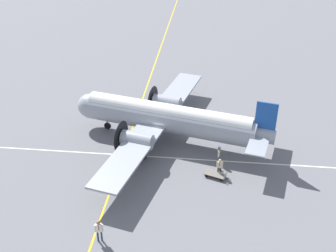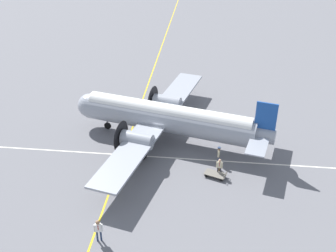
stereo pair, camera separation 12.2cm
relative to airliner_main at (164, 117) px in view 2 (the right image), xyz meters
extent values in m
plane|color=slate|center=(-0.09, -0.39, -2.49)|extent=(300.00, 300.00, 0.00)
cube|color=gold|center=(-0.09, 3.48, -2.48)|extent=(120.00, 0.16, 0.01)
cube|color=silver|center=(-2.99, -0.39, -2.48)|extent=(0.16, 120.00, 0.01)
cylinder|color=#9399A3|center=(-0.09, -0.39, -0.14)|extent=(6.36, 16.77, 2.50)
cylinder|color=white|center=(-0.09, -0.39, 0.55)|extent=(5.44, 15.80, 1.75)
sphere|color=#9399A3|center=(1.87, 7.70, -0.14)|extent=(2.38, 2.38, 2.38)
cylinder|color=#9399A3|center=(-2.06, -8.48, -0.01)|extent=(2.10, 3.48, 1.38)
cube|color=#194799|center=(-2.20, -9.07, 1.74)|extent=(0.57, 1.81, 2.88)
cube|color=#9399A3|center=(-2.16, -8.87, 0.11)|extent=(7.42, 3.29, 0.10)
cube|color=#9399A3|center=(0.19, 0.80, -0.45)|extent=(22.61, 7.91, 0.20)
cylinder|color=#9399A3|center=(-3.48, 1.98, -0.43)|extent=(2.01, 3.09, 1.38)
cylinder|color=black|center=(-3.11, 3.50, -0.43)|extent=(2.82, 0.72, 2.89)
sphere|color=black|center=(-3.07, 3.64, -0.43)|extent=(0.48, 0.48, 0.48)
cylinder|color=#9399A3|center=(4.00, 0.17, -0.43)|extent=(2.01, 3.09, 1.38)
cylinder|color=black|center=(4.37, 1.69, -0.43)|extent=(2.82, 0.72, 2.89)
sphere|color=black|center=(4.40, 1.82, -0.43)|extent=(0.48, 0.48, 0.48)
cylinder|color=#4C4C51|center=(-3.54, 1.71, -1.46)|extent=(0.18, 0.18, 0.96)
cylinder|color=black|center=(-3.54, 1.71, -1.94)|extent=(0.55, 1.14, 1.10)
cylinder|color=#4C4C51|center=(3.93, -0.11, -1.46)|extent=(0.18, 0.18, 0.96)
cylinder|color=black|center=(3.93, -0.11, -1.94)|extent=(0.55, 1.14, 1.10)
cylinder|color=#4C4C51|center=(1.44, 5.93, -1.70)|extent=(0.14, 0.14, 0.88)
cylinder|color=black|center=(1.44, 5.93, -2.14)|extent=(0.34, 0.72, 0.70)
cylinder|color=navy|center=(-13.59, 2.83, -2.04)|extent=(0.13, 0.13, 0.89)
cylinder|color=navy|center=(-13.65, 3.08, -2.04)|extent=(0.13, 0.13, 0.89)
cube|color=white|center=(-13.62, 2.95, -1.26)|extent=(0.30, 0.46, 0.67)
sphere|color=#8C6647|center=(-13.62, 2.95, -0.78)|extent=(0.30, 0.30, 0.30)
cylinder|color=white|center=(-13.56, 2.70, -1.30)|extent=(0.10, 0.10, 0.63)
cylinder|color=white|center=(-13.68, 3.21, -1.30)|extent=(0.10, 0.10, 0.63)
cube|color=maroon|center=(-13.72, 2.93, -1.18)|extent=(0.02, 0.06, 0.43)
cylinder|color=#2D2D33|center=(-5.10, -5.43, -2.10)|extent=(0.11, 0.11, 0.78)
cylinder|color=#2D2D33|center=(-5.07, -5.20, -2.10)|extent=(0.11, 0.11, 0.78)
cube|color=beige|center=(-5.08, -5.32, -1.41)|extent=(0.23, 0.39, 0.59)
sphere|color=tan|center=(-5.08, -5.32, -0.99)|extent=(0.26, 0.26, 0.26)
cylinder|color=beige|center=(-5.11, -5.55, -1.45)|extent=(0.09, 0.09, 0.56)
cylinder|color=beige|center=(-5.05, -5.09, -1.45)|extent=(0.09, 0.09, 0.56)
cube|color=maroon|center=(-5.18, -5.31, -1.34)|extent=(0.01, 0.05, 0.37)
cylinder|color=navy|center=(-3.48, -5.24, -2.08)|extent=(0.12, 0.12, 0.81)
cylinder|color=navy|center=(-3.25, -5.25, -2.08)|extent=(0.12, 0.12, 0.81)
cube|color=beige|center=(-3.36, -5.25, -1.38)|extent=(0.40, 0.22, 0.60)
sphere|color=#8C6647|center=(-3.36, -5.25, -0.94)|extent=(0.27, 0.27, 0.27)
cylinder|color=beige|center=(-3.60, -5.23, -1.41)|extent=(0.09, 0.09, 0.57)
cylinder|color=beige|center=(-3.12, -5.27, -1.41)|extent=(0.09, 0.09, 0.57)
cube|color=black|center=(-3.35, -5.15, -1.31)|extent=(0.05, 0.01, 0.39)
cylinder|color=navy|center=(-3.36, -5.25, -0.83)|extent=(0.30, 0.30, 0.07)
cube|color=brown|center=(-4.45, -5.36, -2.20)|extent=(0.36, 0.15, 0.57)
cube|color=#4A3520|center=(-4.45, -5.36, -1.89)|extent=(0.13, 0.10, 0.02)
cube|color=#6B665B|center=(-5.38, -5.00, -2.19)|extent=(1.48, 2.02, 0.04)
cube|color=#6B665B|center=(-5.68, -5.83, -1.95)|extent=(0.87, 0.35, 0.04)
cylinder|color=#6B665B|center=(-6.08, -5.68, -2.06)|extent=(0.04, 0.04, 0.22)
cylinder|color=#6B665B|center=(-5.28, -5.97, -2.06)|extent=(0.04, 0.04, 0.22)
cylinder|color=black|center=(-5.49, -4.23, -2.35)|extent=(0.15, 0.28, 0.28)
cylinder|color=black|center=(-4.80, -4.48, -2.35)|extent=(0.15, 0.28, 0.28)
cylinder|color=black|center=(-5.96, -5.53, -2.35)|extent=(0.15, 0.28, 0.28)
cylinder|color=black|center=(-5.27, -5.78, -2.35)|extent=(0.15, 0.28, 0.28)
camera|label=1|loc=(-34.32, -4.04, 19.44)|focal=45.00mm
camera|label=2|loc=(-34.30, -4.16, 19.44)|focal=45.00mm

